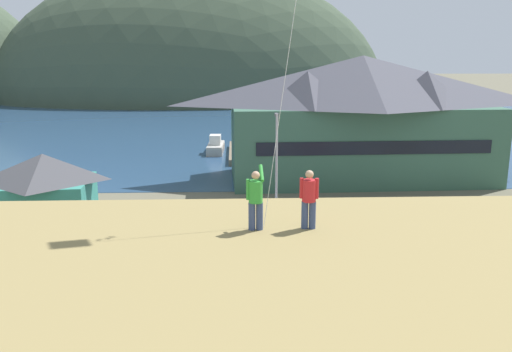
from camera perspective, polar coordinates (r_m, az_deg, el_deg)
The scene contains 19 objects.
ground_plane at distance 27.18m, azimuth 1.32°, elevation -11.27°, with size 600.00×600.00×0.00m, color #66604C.
parking_lot_pad at distance 31.78m, azimuth 0.76°, elevation -7.50°, with size 40.00×20.00×0.10m, color gray.
bay_water at distance 85.49m, azimuth -1.20°, elevation 5.42°, with size 360.00×84.00×0.03m, color navy.
far_hill_east_peak at distance 138.61m, azimuth -6.99°, elevation 8.19°, with size 99.53×56.31×66.08m, color #3D4C38.
harbor_lodge at distance 48.55m, azimuth 11.26°, elevation 6.47°, with size 24.71×11.33×11.09m.
storage_shed_near_lot at distance 35.36m, azimuth -21.69°, elevation -1.79°, with size 6.12×5.65×5.24m.
wharf_dock at distance 59.89m, azimuth -1.36°, elevation 2.52°, with size 3.20×12.13×0.70m.
moored_boat_wharfside at distance 61.76m, azimuth -4.36°, elevation 3.16°, with size 1.99×5.61×2.16m.
moored_boat_outer_mooring at distance 58.95m, azimuth 1.85°, elevation 2.72°, with size 2.26×6.09×2.16m.
parked_car_front_row_end at distance 29.50m, azimuth 16.38°, elevation -7.59°, with size 4.31×2.27×1.82m.
parked_car_lone_by_shed at distance 35.07m, azimuth 17.32°, elevation -4.38°, with size 4.25×2.15×1.82m.
parked_car_front_row_red at distance 33.37m, azimuth 4.79°, elevation -4.70°, with size 4.31×2.28×1.82m.
parked_car_corner_spot at distance 33.61m, azimuth -4.79°, elevation -4.57°, with size 4.21×2.08×1.82m.
parked_car_back_row_right at distance 27.90m, azimuth 2.57°, elevation -8.25°, with size 4.22×2.09×1.82m.
parked_car_mid_row_near at distance 27.81m, azimuth -10.24°, elevation -8.52°, with size 4.25×2.16×1.82m.
parked_car_back_row_left at distance 28.94m, azimuth -22.39°, elevation -8.46°, with size 4.34×2.35×1.82m.
parking_light_pole at distance 36.08m, azimuth 2.22°, elevation 1.87°, with size 0.24×0.78×7.19m.
person_kite_flyer at distance 15.19m, azimuth -0.04°, elevation -2.38°, with size 0.51×0.67×1.86m.
person_companion at distance 15.38m, azimuth 5.72°, elevation -2.31°, with size 0.55×0.40×1.74m.
Camera 1 is at (-1.60, -24.75, 11.12)m, focal length 37.18 mm.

